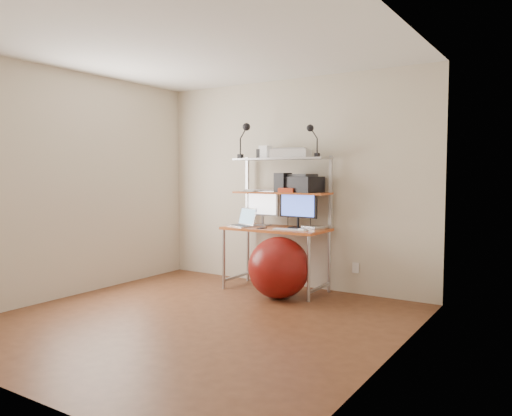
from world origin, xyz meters
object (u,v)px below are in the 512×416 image
(monitor_silver, at_px, (263,205))
(printer, at_px, (302,184))
(exercise_ball, at_px, (279,268))
(monitor_black, at_px, (298,207))
(laptop, at_px, (244,222))

(monitor_silver, relative_size, printer, 0.93)
(monitor_silver, distance_m, exercise_ball, 0.89)
(monitor_silver, bearing_deg, exercise_ball, -42.81)
(monitor_black, relative_size, printer, 0.97)
(monitor_silver, distance_m, printer, 0.56)
(laptop, bearing_deg, exercise_ball, 3.29)
(monitor_silver, relative_size, laptop, 1.20)
(monitor_black, relative_size, exercise_ball, 0.72)
(printer, bearing_deg, exercise_ball, -81.54)
(monitor_silver, height_order, exercise_ball, monitor_silver)
(printer, relative_size, exercise_ball, 0.74)
(laptop, relative_size, exercise_ball, 0.58)
(monitor_black, height_order, exercise_ball, monitor_black)
(monitor_black, bearing_deg, monitor_silver, -179.01)
(monitor_silver, bearing_deg, laptop, -127.68)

